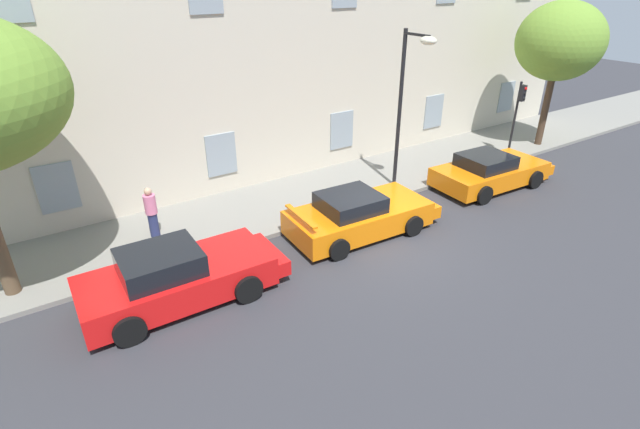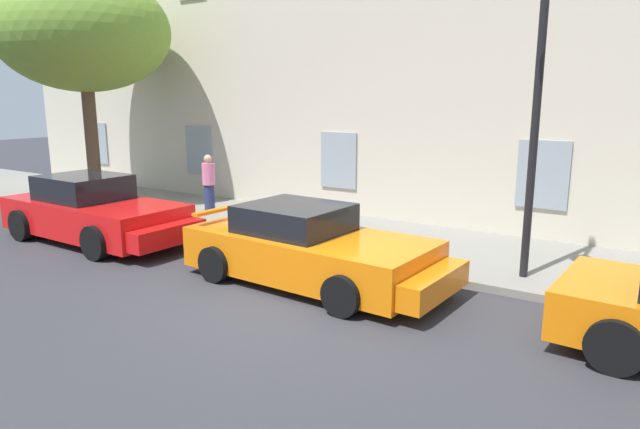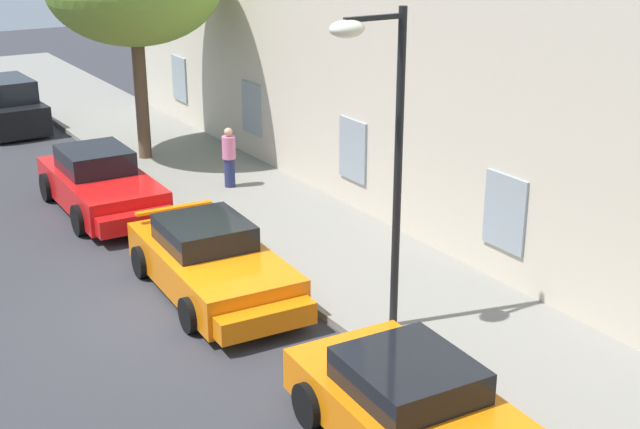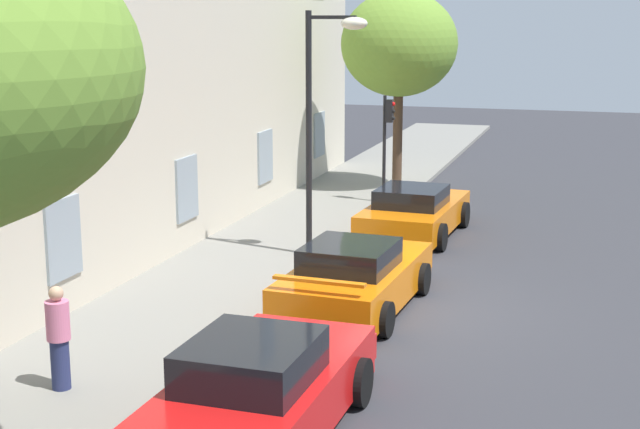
# 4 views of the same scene
# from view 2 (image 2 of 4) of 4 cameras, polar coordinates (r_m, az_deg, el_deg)

# --- Properties ---
(ground_plane) EXTENTS (80.00, 80.00, 0.00)m
(ground_plane) POSITION_cam_2_polar(r_m,az_deg,el_deg) (9.11, -3.72, -9.03)
(ground_plane) COLOR #333338
(sidewalk) EXTENTS (60.00, 3.76, 0.14)m
(sidewalk) POSITION_cam_2_polar(r_m,az_deg,el_deg) (12.48, 7.77, -2.96)
(sidewalk) COLOR gray
(sidewalk) RESTS_ON ground
(sportscar_red_lead) EXTENTS (5.01, 2.24, 1.50)m
(sportscar_red_lead) POSITION_cam_2_polar(r_m,az_deg,el_deg) (13.66, -21.83, 0.10)
(sportscar_red_lead) COLOR red
(sportscar_red_lead) RESTS_ON ground
(sportscar_yellow_flank) EXTENTS (4.92, 2.39, 1.38)m
(sportscar_yellow_flank) POSITION_cam_2_polar(r_m,az_deg,el_deg) (9.81, -0.39, -3.76)
(sportscar_yellow_flank) COLOR orange
(sportscar_yellow_flank) RESTS_ON ground
(tree_far_end) EXTENTS (4.89, 4.89, 6.65)m
(tree_far_end) POSITION_cam_2_polar(r_m,az_deg,el_deg) (17.90, -23.24, 16.86)
(tree_far_end) COLOR brown
(tree_far_end) RESTS_ON sidewalk
(street_lamp) EXTENTS (0.44, 1.42, 5.57)m
(street_lamp) POSITION_cam_2_polar(r_m,az_deg,el_deg) (9.70, 21.25, 15.54)
(street_lamp) COLOR black
(street_lamp) RESTS_ON sidewalk
(pedestrian_admiring) EXTENTS (0.38, 0.38, 1.59)m
(pedestrian_admiring) POSITION_cam_2_polar(r_m,az_deg,el_deg) (15.57, -11.37, 3.19)
(pedestrian_admiring) COLOR navy
(pedestrian_admiring) RESTS_ON sidewalk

